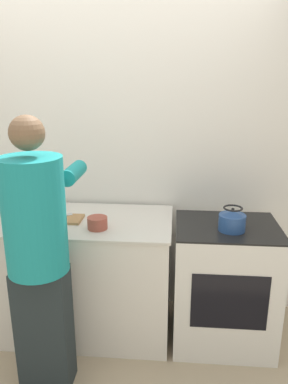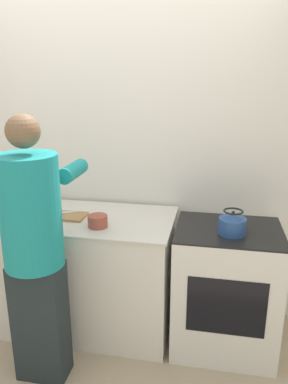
% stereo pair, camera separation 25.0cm
% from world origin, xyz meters
% --- Properties ---
extents(ground_plane, '(12.00, 12.00, 0.00)m').
position_xyz_m(ground_plane, '(0.00, 0.00, 0.00)').
color(ground_plane, tan).
extents(wall_back, '(8.00, 0.05, 2.60)m').
position_xyz_m(wall_back, '(0.00, 0.76, 1.30)').
color(wall_back, white).
rests_on(wall_back, ground_plane).
extents(counter, '(1.73, 0.72, 0.90)m').
position_xyz_m(counter, '(-0.38, 0.35, 0.45)').
color(counter, silver).
rests_on(counter, ground_plane).
extents(oven, '(0.71, 0.59, 0.91)m').
position_xyz_m(oven, '(0.87, 0.29, 0.45)').
color(oven, silver).
rests_on(oven, ground_plane).
extents(person, '(0.40, 0.63, 1.70)m').
position_xyz_m(person, '(-0.28, -0.22, 0.92)').
color(person, '#1F292C').
rests_on(person, ground_plane).
extents(cutting_board, '(0.31, 0.19, 0.02)m').
position_xyz_m(cutting_board, '(-0.31, 0.32, 0.91)').
color(cutting_board, '#A87A4C').
rests_on(cutting_board, counter).
extents(knife, '(0.23, 0.14, 0.01)m').
position_xyz_m(knife, '(-0.36, 0.33, 0.92)').
color(knife, silver).
rests_on(knife, cutting_board).
extents(kettle, '(0.18, 0.18, 0.16)m').
position_xyz_m(kettle, '(0.89, 0.21, 0.98)').
color(kettle, '#284C8C').
rests_on(kettle, oven).
extents(bowl_prep, '(0.14, 0.14, 0.08)m').
position_xyz_m(bowl_prep, '(-0.02, 0.18, 0.94)').
color(bowl_prep, '#9E4738').
rests_on(bowl_prep, counter).
extents(canister_jar, '(0.12, 0.12, 0.15)m').
position_xyz_m(canister_jar, '(-0.72, 0.39, 0.98)').
color(canister_jar, tan).
rests_on(canister_jar, counter).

